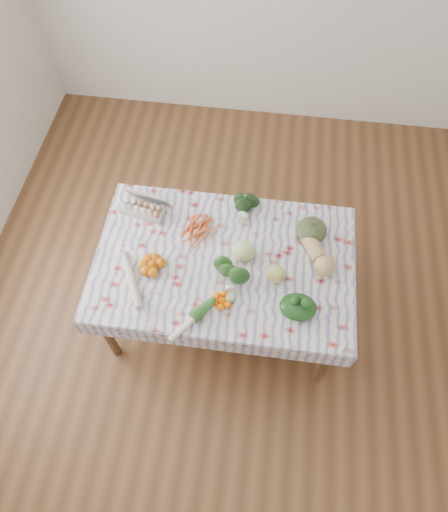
# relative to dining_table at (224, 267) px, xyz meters

# --- Properties ---
(ground) EXTENTS (4.50, 4.50, 0.00)m
(ground) POSITION_rel_dining_table_xyz_m (0.00, 0.00, -0.68)
(ground) COLOR brown
(ground) RESTS_ON ground
(dining_table) EXTENTS (1.60, 1.00, 0.75)m
(dining_table) POSITION_rel_dining_table_xyz_m (0.00, 0.00, 0.00)
(dining_table) COLOR brown
(dining_table) RESTS_ON ground
(tablecloth) EXTENTS (1.66, 1.06, 0.01)m
(tablecloth) POSITION_rel_dining_table_xyz_m (0.00, 0.00, 0.08)
(tablecloth) COLOR silver
(tablecloth) RESTS_ON dining_table
(egg_carton) EXTENTS (0.32, 0.18, 0.08)m
(egg_carton) POSITION_rel_dining_table_xyz_m (-0.59, 0.30, 0.12)
(egg_carton) COLOR #9D9D99
(egg_carton) RESTS_ON tablecloth
(carrot_bunch) EXTENTS (0.31, 0.30, 0.04)m
(carrot_bunch) POSITION_rel_dining_table_xyz_m (-0.20, 0.20, 0.11)
(carrot_bunch) COLOR #E35C24
(carrot_bunch) RESTS_ON tablecloth
(kale_bunch) EXTENTS (0.19, 0.18, 0.14)m
(kale_bunch) POSITION_rel_dining_table_xyz_m (0.10, 0.39, 0.15)
(kale_bunch) COLOR #193616
(kale_bunch) RESTS_ON tablecloth
(kabocha_squash) EXTENTS (0.20, 0.20, 0.13)m
(kabocha_squash) POSITION_rel_dining_table_xyz_m (0.54, 0.27, 0.15)
(kabocha_squash) COLOR #3F4F2A
(kabocha_squash) RESTS_ON tablecloth
(cabbage) EXTENTS (0.18, 0.18, 0.15)m
(cabbage) POSITION_rel_dining_table_xyz_m (0.12, 0.04, 0.16)
(cabbage) COLOR #BAD080
(cabbage) RESTS_ON tablecloth
(butternut_squash) EXTENTS (0.25, 0.31, 0.13)m
(butternut_squash) POSITION_rel_dining_table_xyz_m (0.59, 0.08, 0.15)
(butternut_squash) COLOR tan
(butternut_squash) RESTS_ON tablecloth
(orange_cluster) EXTENTS (0.28, 0.28, 0.07)m
(orange_cluster) POSITION_rel_dining_table_xyz_m (-0.44, -0.11, 0.12)
(orange_cluster) COLOR #D36609
(orange_cluster) RESTS_ON tablecloth
(broccoli) EXTENTS (0.19, 0.19, 0.12)m
(broccoli) POSITION_rel_dining_table_xyz_m (0.06, -0.16, 0.15)
(broccoli) COLOR #23501D
(broccoli) RESTS_ON tablecloth
(mandarin_cluster) EXTENTS (0.20, 0.20, 0.05)m
(mandarin_cluster) POSITION_rel_dining_table_xyz_m (0.03, -0.29, 0.11)
(mandarin_cluster) COLOR #FA6E00
(mandarin_cluster) RESTS_ON tablecloth
(grapefruit) EXTENTS (0.12, 0.12, 0.11)m
(grapefruit) POSITION_rel_dining_table_xyz_m (0.33, -0.08, 0.14)
(grapefruit) COLOR #DACD66
(grapefruit) RESTS_ON tablecloth
(spinach_bag) EXTENTS (0.25, 0.22, 0.10)m
(spinach_bag) POSITION_rel_dining_table_xyz_m (0.48, -0.28, 0.13)
(spinach_bag) COLOR #133512
(spinach_bag) RESTS_ON tablecloth
(daikon) EXTENTS (0.21, 0.35, 0.05)m
(daikon) POSITION_rel_dining_table_xyz_m (-0.53, -0.25, 0.11)
(daikon) COLOR beige
(daikon) RESTS_ON tablecloth
(leek) EXTENTS (0.24, 0.30, 0.04)m
(leek) POSITION_rel_dining_table_xyz_m (-0.13, -0.44, 0.10)
(leek) COLOR white
(leek) RESTS_ON tablecloth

